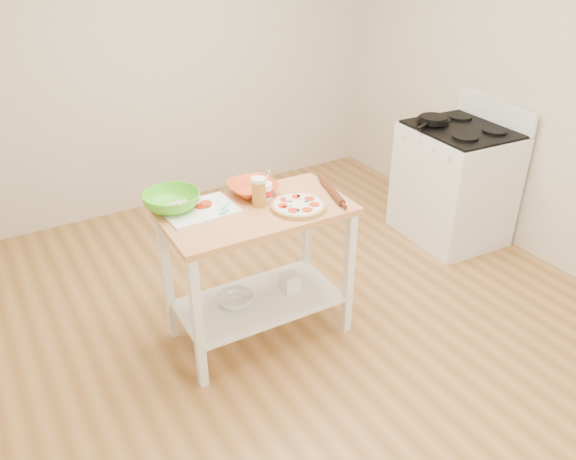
# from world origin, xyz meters

# --- Properties ---
(room_shell) EXTENTS (4.04, 4.54, 2.74)m
(room_shell) POSITION_xyz_m (0.00, 0.00, 1.35)
(room_shell) COLOR #A7743D
(room_shell) RESTS_ON ground
(prep_island) EXTENTS (1.10, 0.62, 0.90)m
(prep_island) POSITION_xyz_m (-0.33, 0.08, 0.64)
(prep_island) COLOR tan
(prep_island) RESTS_ON ground
(gas_stove) EXTENTS (0.73, 0.84, 1.11)m
(gas_stove) POSITION_xyz_m (1.65, 0.40, 0.47)
(gas_stove) COLOR silver
(gas_stove) RESTS_ON ground
(skillet) EXTENTS (0.38, 0.25, 0.03)m
(skillet) POSITION_xyz_m (1.51, 0.59, 0.98)
(skillet) COLOR black
(skillet) RESTS_ON gas_stove
(pizza) EXTENTS (0.32, 0.32, 0.05)m
(pizza) POSITION_xyz_m (-0.12, -0.03, 0.92)
(pizza) COLOR tan
(pizza) RESTS_ON prep_island
(cutting_board) EXTENTS (0.41, 0.31, 0.04)m
(cutting_board) POSITION_xyz_m (-0.62, 0.23, 0.91)
(cutting_board) COLOR white
(cutting_board) RESTS_ON prep_island
(spatula) EXTENTS (0.12, 0.13, 0.01)m
(spatula) POSITION_xyz_m (-0.49, 0.15, 0.92)
(spatula) COLOR #4AC7B2
(spatula) RESTS_ON cutting_board
(knife) EXTENTS (0.26, 0.11, 0.01)m
(knife) POSITION_xyz_m (-0.74, 0.28, 0.92)
(knife) COLOR silver
(knife) RESTS_ON cutting_board
(orange_bowl) EXTENTS (0.29, 0.29, 0.07)m
(orange_bowl) POSITION_xyz_m (-0.25, 0.27, 0.94)
(orange_bowl) COLOR #D8491D
(orange_bowl) RESTS_ON prep_island
(green_bowl) EXTENTS (0.43, 0.43, 0.10)m
(green_bowl) POSITION_xyz_m (-0.74, 0.33, 0.95)
(green_bowl) COLOR #51C220
(green_bowl) RESTS_ON prep_island
(beer_pint) EXTENTS (0.09, 0.09, 0.17)m
(beer_pint) POSITION_xyz_m (-0.30, 0.11, 0.99)
(beer_pint) COLOR #AA7625
(beer_pint) RESTS_ON prep_island
(yogurt_tub) EXTENTS (0.09, 0.09, 0.20)m
(yogurt_tub) POSITION_xyz_m (-0.24, 0.15, 0.96)
(yogurt_tub) COLOR white
(yogurt_tub) RESTS_ON prep_island
(rolling_pin) EXTENTS (0.14, 0.36, 0.04)m
(rolling_pin) POSITION_xyz_m (0.15, 0.02, 0.92)
(rolling_pin) COLOR #582514
(rolling_pin) RESTS_ON prep_island
(shelf_glass_bowl) EXTENTS (0.27, 0.27, 0.07)m
(shelf_glass_bowl) POSITION_xyz_m (-0.48, 0.11, 0.29)
(shelf_glass_bowl) COLOR silver
(shelf_glass_bowl) RESTS_ON prep_island
(shelf_bin) EXTENTS (0.11, 0.11, 0.11)m
(shelf_bin) POSITION_xyz_m (-0.10, 0.08, 0.31)
(shelf_bin) COLOR white
(shelf_bin) RESTS_ON prep_island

